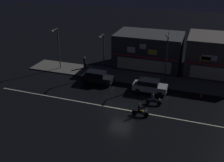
{
  "coord_description": "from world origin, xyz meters",
  "views": [
    {
      "loc": [
        7.39,
        -24.22,
        15.17
      ],
      "look_at": [
        -2.39,
        3.77,
        1.52
      ],
      "focal_mm": 41.38,
      "sensor_mm": 36.0,
      "label": 1
    }
  ],
  "objects_px": {
    "streetlamp_west": "(58,45)",
    "parked_car_trailing": "(97,77)",
    "streetlamp_mid": "(103,51)",
    "parked_car_near_kerb": "(150,86)",
    "traffic_cone": "(201,95)",
    "motorcycle_following": "(140,111)",
    "pedestrian_on_sidewalk": "(85,63)",
    "streetlamp_east": "(166,53)",
    "motorcycle_lead": "(153,100)"
  },
  "relations": [
    {
      "from": "streetlamp_east",
      "to": "parked_car_near_kerb",
      "type": "bearing_deg",
      "value": -110.47
    },
    {
      "from": "streetlamp_mid",
      "to": "pedestrian_on_sidewalk",
      "type": "xyz_separation_m",
      "value": [
        -3.71,
        1.57,
        -2.84
      ]
    },
    {
      "from": "motorcycle_lead",
      "to": "motorcycle_following",
      "type": "distance_m",
      "value": 3.07
    },
    {
      "from": "parked_car_near_kerb",
      "to": "streetlamp_east",
      "type": "bearing_deg",
      "value": 69.53
    },
    {
      "from": "motorcycle_following",
      "to": "traffic_cone",
      "type": "bearing_deg",
      "value": -123.66
    },
    {
      "from": "streetlamp_mid",
      "to": "motorcycle_following",
      "type": "height_order",
      "value": "streetlamp_mid"
    },
    {
      "from": "motorcycle_following",
      "to": "motorcycle_lead",
      "type": "bearing_deg",
      "value": -98.33
    },
    {
      "from": "parked_car_trailing",
      "to": "motorcycle_lead",
      "type": "bearing_deg",
      "value": -21.9
    },
    {
      "from": "motorcycle_following",
      "to": "streetlamp_mid",
      "type": "bearing_deg",
      "value": -41.04
    },
    {
      "from": "pedestrian_on_sidewalk",
      "to": "motorcycle_lead",
      "type": "bearing_deg",
      "value": 124.47
    },
    {
      "from": "streetlamp_mid",
      "to": "streetlamp_east",
      "type": "bearing_deg",
      "value": 3.52
    },
    {
      "from": "streetlamp_mid",
      "to": "motorcycle_following",
      "type": "relative_size",
      "value": 3.2
    },
    {
      "from": "streetlamp_east",
      "to": "streetlamp_west",
      "type": "bearing_deg",
      "value": -178.21
    },
    {
      "from": "traffic_cone",
      "to": "parked_car_trailing",
      "type": "bearing_deg",
      "value": -178.08
    },
    {
      "from": "streetlamp_west",
      "to": "motorcycle_following",
      "type": "xyz_separation_m",
      "value": [
        14.98,
        -9.04,
        -3.28
      ]
    },
    {
      "from": "streetlamp_east",
      "to": "traffic_cone",
      "type": "relative_size",
      "value": 12.6
    },
    {
      "from": "streetlamp_mid",
      "to": "parked_car_trailing",
      "type": "distance_m",
      "value": 3.95
    },
    {
      "from": "motorcycle_following",
      "to": "traffic_cone",
      "type": "height_order",
      "value": "motorcycle_following"
    },
    {
      "from": "streetlamp_west",
      "to": "parked_car_near_kerb",
      "type": "xyz_separation_m",
      "value": [
        14.78,
        -3.04,
        -3.05
      ]
    },
    {
      "from": "parked_car_near_kerb",
      "to": "traffic_cone",
      "type": "distance_m",
      "value": 6.43
    },
    {
      "from": "streetlamp_west",
      "to": "streetlamp_east",
      "type": "height_order",
      "value": "streetlamp_east"
    },
    {
      "from": "parked_car_near_kerb",
      "to": "traffic_cone",
      "type": "height_order",
      "value": "parked_car_near_kerb"
    },
    {
      "from": "streetlamp_west",
      "to": "traffic_cone",
      "type": "distance_m",
      "value": 21.56
    },
    {
      "from": "traffic_cone",
      "to": "parked_car_near_kerb",
      "type": "bearing_deg",
      "value": -172.81
    },
    {
      "from": "pedestrian_on_sidewalk",
      "to": "parked_car_near_kerb",
      "type": "relative_size",
      "value": 0.41
    },
    {
      "from": "streetlamp_west",
      "to": "pedestrian_on_sidewalk",
      "type": "xyz_separation_m",
      "value": [
        3.59,
        1.54,
        -2.96
      ]
    },
    {
      "from": "streetlamp_west",
      "to": "streetlamp_mid",
      "type": "relative_size",
      "value": 1.04
    },
    {
      "from": "streetlamp_west",
      "to": "parked_car_near_kerb",
      "type": "height_order",
      "value": "streetlamp_west"
    },
    {
      "from": "streetlamp_west",
      "to": "pedestrian_on_sidewalk",
      "type": "bearing_deg",
      "value": 23.16
    },
    {
      "from": "streetlamp_east",
      "to": "pedestrian_on_sidewalk",
      "type": "height_order",
      "value": "streetlamp_east"
    },
    {
      "from": "streetlamp_west",
      "to": "parked_car_trailing",
      "type": "relative_size",
      "value": 1.47
    },
    {
      "from": "streetlamp_mid",
      "to": "parked_car_near_kerb",
      "type": "bearing_deg",
      "value": -21.85
    },
    {
      "from": "parked_car_trailing",
      "to": "streetlamp_east",
      "type": "bearing_deg",
      "value": 20.19
    },
    {
      "from": "parked_car_near_kerb",
      "to": "parked_car_trailing",
      "type": "distance_m",
      "value": 7.38
    },
    {
      "from": "streetlamp_west",
      "to": "streetlamp_mid",
      "type": "xyz_separation_m",
      "value": [
        7.3,
        -0.04,
        -0.12
      ]
    },
    {
      "from": "streetlamp_mid",
      "to": "parked_car_trailing",
      "type": "xyz_separation_m",
      "value": [
        0.11,
        -2.66,
        -2.93
      ]
    },
    {
      "from": "streetlamp_east",
      "to": "parked_car_trailing",
      "type": "distance_m",
      "value": 9.86
    },
    {
      "from": "streetlamp_mid",
      "to": "pedestrian_on_sidewalk",
      "type": "height_order",
      "value": "streetlamp_mid"
    },
    {
      "from": "parked_car_trailing",
      "to": "motorcycle_lead",
      "type": "distance_m",
      "value": 9.12
    },
    {
      "from": "motorcycle_lead",
      "to": "traffic_cone",
      "type": "height_order",
      "value": "motorcycle_lead"
    },
    {
      "from": "motorcycle_lead",
      "to": "streetlamp_east",
      "type": "bearing_deg",
      "value": 82.24
    },
    {
      "from": "streetlamp_mid",
      "to": "parked_car_near_kerb",
      "type": "relative_size",
      "value": 1.41
    },
    {
      "from": "streetlamp_mid",
      "to": "pedestrian_on_sidewalk",
      "type": "relative_size",
      "value": 3.41
    },
    {
      "from": "streetlamp_west",
      "to": "motorcycle_lead",
      "type": "relative_size",
      "value": 3.32
    },
    {
      "from": "streetlamp_west",
      "to": "streetlamp_mid",
      "type": "height_order",
      "value": "streetlamp_west"
    },
    {
      "from": "streetlamp_east",
      "to": "motorcycle_following",
      "type": "xyz_separation_m",
      "value": [
        -1.13,
        -9.54,
        -3.61
      ]
    },
    {
      "from": "parked_car_trailing",
      "to": "motorcycle_following",
      "type": "height_order",
      "value": "parked_car_trailing"
    },
    {
      "from": "streetlamp_mid",
      "to": "parked_car_near_kerb",
      "type": "height_order",
      "value": "streetlamp_mid"
    },
    {
      "from": "parked_car_trailing",
      "to": "traffic_cone",
      "type": "bearing_deg",
      "value": 1.92
    },
    {
      "from": "traffic_cone",
      "to": "streetlamp_mid",
      "type": "bearing_deg",
      "value": 170.97
    }
  ]
}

